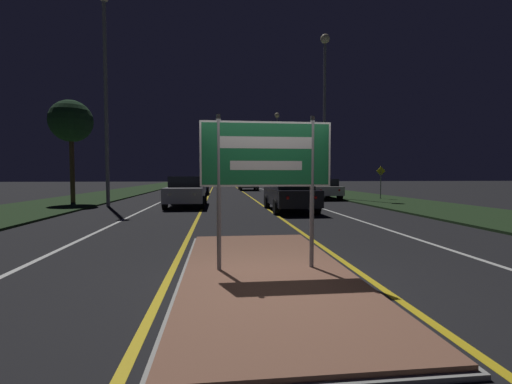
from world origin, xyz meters
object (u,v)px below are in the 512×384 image
Objects in this scene: car_receding_1 at (321,188)px; car_receding_2 at (248,183)px; car_approaching_1 at (196,185)px; highway_sign at (266,161)px; streetlight_right_far at (277,137)px; warning_sign at (381,179)px; car_approaching_0 at (186,191)px; car_receding_0 at (290,193)px; streetlight_left_near at (106,81)px; streetlight_right_near at (325,86)px.

car_receding_1 is 14.22m from car_receding_2.
car_receding_2 is 8.36m from car_approaching_1.
car_receding_1 is (6.02, 16.76, -1.12)m from highway_sign.
streetlight_right_far is 20.32m from warning_sign.
car_receding_1 is 0.88× the size of car_approaching_1.
car_approaching_0 is at bearing -88.81° from car_approaching_1.
car_receding_0 is (2.40, 9.49, -1.05)m from highway_sign.
highway_sign is 0.27× the size of streetlight_right_far.
car_approaching_1 is (-8.84, -11.27, -5.39)m from streetlight_right_far.
streetlight_left_near is at bearing -169.71° from warning_sign.
car_receding_0 is (8.79, -3.22, -5.54)m from streetlight_left_near.
car_receding_0 is 15.17m from car_approaching_1.
streetlight_right_far is 26.41m from car_receding_0.
warning_sign is (7.31, -14.88, 0.61)m from car_receding_2.
car_receding_0 reaches higher than car_approaching_1.
highway_sign is 0.56× the size of car_receding_2.
car_approaching_1 is 14.78m from warning_sign.
highway_sign reaches higher than car_approaching_0.
car_receding_1 is (-0.18, -18.31, -5.42)m from streetlight_right_far.
streetlight_left_near is 2.40× the size of car_receding_2.
streetlight_right_far is (-0.30, 17.45, -1.55)m from streetlight_right_near.
car_receding_2 is (8.74, 17.79, -5.60)m from streetlight_left_near.
streetlight_right_near is at bearing 20.84° from streetlight_left_near.
car_receding_0 reaches higher than car_receding_1.
highway_sign is 0.55× the size of car_receding_0.
streetlight_right_far is at bearing 49.83° from car_receding_2.
car_receding_0 reaches higher than car_receding_2.
car_receding_1 is at bearing 162.69° from warning_sign.
warning_sign is at bearing -63.82° from car_receding_2.
warning_sign reaches higher than car_receding_1.
car_receding_1 is (-0.48, -0.85, -6.97)m from streetlight_right_near.
streetlight_left_near reaches higher than car_receding_0.
car_receding_2 is at bearing 90.16° from car_receding_0.
streetlight_right_near is at bearing 147.86° from warning_sign.
streetlight_right_far is 19.09m from car_receding_1.
car_approaching_1 is (-0.24, 11.48, -0.04)m from car_approaching_0.
car_approaching_0 is 12.52m from warning_sign.
car_receding_1 is at bearing -75.04° from car_receding_2.
streetlight_right_far is at bearing 89.44° from car_receding_1.
streetlight_right_far is at bearing 69.29° from car_approaching_0.
car_receding_1 is at bearing -39.10° from car_approaching_1.
car_receding_2 is (-3.67, 13.74, 0.01)m from car_receding_1.
car_receding_1 is 0.92× the size of car_receding_2.
streetlight_right_far is at bearing 79.98° from highway_sign.
car_receding_1 is 3.87m from warning_sign.
streetlight_left_near is 12.96m from car_approaching_1.
warning_sign is at bearing -79.90° from streetlight_right_far.
streetlight_right_near reaches higher than car_receding_1.
highway_sign is at bearing -104.21° from car_receding_0.
car_approaching_1 is at bearing -128.11° from streetlight_right_far.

